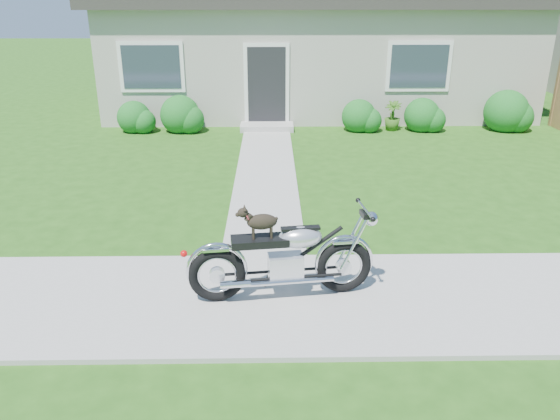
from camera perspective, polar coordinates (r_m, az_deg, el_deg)
The scene contains 8 objects.
ground at distance 6.74m, azimuth 11.22°, elevation -9.05°, with size 80.00×80.00×0.00m, color #235114.
sidewalk at distance 6.73m, azimuth 11.23°, elevation -8.90°, with size 24.00×2.20×0.04m, color #9E9B93.
walkway at distance 11.17m, azimuth -1.48°, elevation 4.11°, with size 1.20×8.00×0.03m, color #9E9B93.
house at distance 17.74m, azimuth 3.71°, elevation 17.72°, with size 12.60×7.03×4.50m.
shrub_row at distance 14.58m, azimuth 6.78°, elevation 9.86°, with size 10.76×1.15×1.15m.
potted_plant_left at distance 14.69m, azimuth -9.90°, elevation 9.51°, with size 0.65×0.56×0.72m, color #215E19.
potted_plant_right at distance 14.86m, azimuth 11.67°, elevation 9.62°, with size 0.43×0.43×0.77m, color #325F1A.
motorcycle_with_dog at distance 6.35m, azimuth 0.54°, elevation -4.98°, with size 2.22×0.64×1.15m.
Camera 1 is at (-1.39, -5.65, 3.41)m, focal length 35.00 mm.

